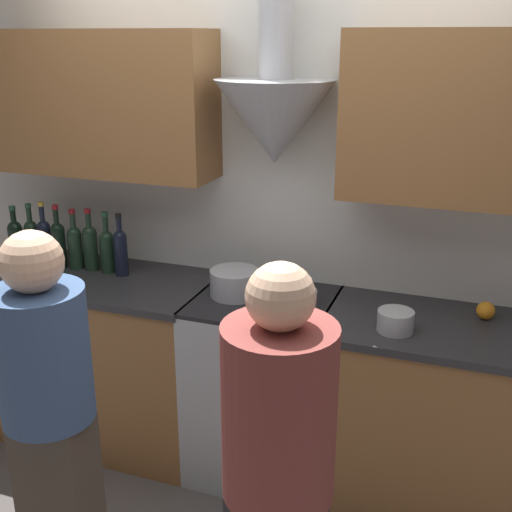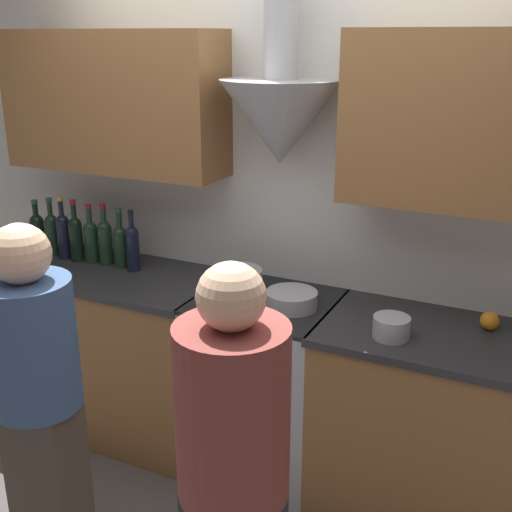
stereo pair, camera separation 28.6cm
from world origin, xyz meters
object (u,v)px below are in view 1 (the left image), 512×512
stove_range (263,385)px  wine_bottle_0 (16,238)px  wine_bottle_3 (59,242)px  person_foreground_right (278,495)px  wine_bottle_1 (32,239)px  saucepan (395,321)px  wine_bottle_4 (75,245)px  wine_bottle_6 (107,249)px  orange_fruit (486,311)px  person_foreground_left (49,409)px  wine_bottle_7 (121,250)px  stock_pot (235,283)px  mixing_bowl (291,298)px  wine_bottle_5 (90,245)px  wine_bottle_2 (45,240)px

stove_range → wine_bottle_0: wine_bottle_0 is taller
wine_bottle_3 → person_foreground_right: bearing=-37.4°
wine_bottle_1 → saucepan: 2.01m
saucepan → wine_bottle_4: bearing=173.4°
wine_bottle_3 → wine_bottle_6: 0.28m
wine_bottle_0 → wine_bottle_6: 0.57m
orange_fruit → person_foreground_left: (-1.46, -1.13, -0.14)m
saucepan → wine_bottle_3: bearing=174.2°
wine_bottle_7 → person_foreground_left: bearing=-72.9°
wine_bottle_7 → person_foreground_right: size_ratio=0.21×
stock_pot → person_foreground_right: size_ratio=0.15×
mixing_bowl → person_foreground_left: bearing=-122.5°
wine_bottle_1 → wine_bottle_5: (0.37, 0.00, 0.00)m
wine_bottle_3 → wine_bottle_1: bearing=173.0°
wine_bottle_6 → mixing_bowl: size_ratio=1.36×
wine_bottle_0 → saucepan: bearing=-5.2°
wine_bottle_4 → person_foreground_left: (0.61, -1.07, -0.23)m
wine_bottle_0 → mixing_bowl: size_ratio=1.30×
wine_bottle_0 → wine_bottle_3: size_ratio=0.90×
wine_bottle_5 → wine_bottle_6: wine_bottle_5 is taller
wine_bottle_7 → mixing_bowl: size_ratio=1.38×
stove_range → stock_pot: size_ratio=3.99×
stove_range → wine_bottle_0: size_ratio=3.02×
wine_bottle_1 → wine_bottle_2: (0.10, -0.02, 0.01)m
stove_range → wine_bottle_7: 1.00m
stove_range → wine_bottle_2: (-1.27, 0.05, 0.61)m
mixing_bowl → person_foreground_right: 1.22m
mixing_bowl → wine_bottle_7: bearing=174.6°
stock_pot → mixing_bowl: size_ratio=0.98×
wine_bottle_5 → wine_bottle_7: bearing=-5.7°
wine_bottle_7 → mixing_bowl: bearing=-5.4°
person_foreground_left → wine_bottle_1: bearing=129.7°
stove_range → wine_bottle_0: bearing=177.7°
wine_bottle_2 → person_foreground_left: size_ratio=0.23×
person_foreground_left → person_foreground_right: person_foreground_right is taller
wine_bottle_3 → wine_bottle_5: (0.18, 0.03, -0.00)m
wine_bottle_1 → stock_pot: (1.22, -0.07, -0.07)m
wine_bottle_0 → wine_bottle_7: 0.66m
stock_pot → saucepan: stock_pot is taller
stock_pot → stove_range: bearing=0.4°
stove_range → orange_fruit: orange_fruit is taller
wine_bottle_6 → mixing_bowl: 1.05m
wine_bottle_3 → wine_bottle_7: wine_bottle_3 is taller
stove_range → wine_bottle_7: (-0.80, 0.06, 0.60)m
wine_bottle_2 → wine_bottle_3: size_ratio=1.02×
stock_pot → wine_bottle_0: bearing=177.4°
wine_bottle_3 → wine_bottle_7: 0.37m
stove_range → wine_bottle_1: 1.49m
wine_bottle_0 → wine_bottle_1: (0.09, 0.02, 0.00)m
stove_range → wine_bottle_5: 1.17m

